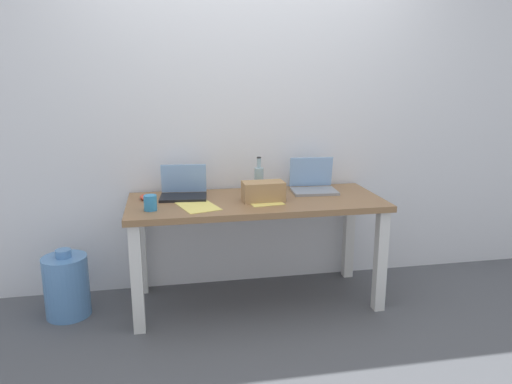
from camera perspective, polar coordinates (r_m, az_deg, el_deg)
name	(u,v)px	position (r m, az deg, el deg)	size (l,w,h in m)	color
ground_plane	(256,300)	(3.46, 0.00, -12.67)	(8.00, 8.00, 0.00)	#515459
back_wall	(246,109)	(3.50, -1.24, 9.82)	(5.20, 0.08, 2.60)	white
desk	(256,214)	(3.23, 0.00, -2.64)	(1.68, 0.69, 0.73)	olive
laptop_left	(183,191)	(3.28, -8.59, 0.15)	(0.33, 0.26, 0.21)	black
laptop_right	(313,184)	(3.44, 6.78, 0.91)	(0.33, 0.27, 0.23)	gray
beer_bottle	(259,179)	(3.38, 0.35, 1.58)	(0.06, 0.06, 0.25)	#99B7C1
computer_mouse	(144,197)	(3.27, -13.07, -0.60)	(0.06, 0.10, 0.03)	#D84C38
cardboard_box	(263,191)	(3.15, 0.87, 0.09)	(0.27, 0.15, 0.13)	tan
coffee_mug	(150,203)	(3.00, -12.41, -1.26)	(0.08, 0.08, 0.10)	#338CC6
paper_sheet_center	(263,200)	(3.17, 0.79, -0.98)	(0.21, 0.30, 0.00)	#F4E06B
paper_sheet_front_left	(198,206)	(3.05, -6.89, -1.68)	(0.21, 0.30, 0.00)	#F4E06B
water_cooler_jug	(67,286)	(3.41, -21.53, -10.30)	(0.28, 0.28, 0.45)	#598CC6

